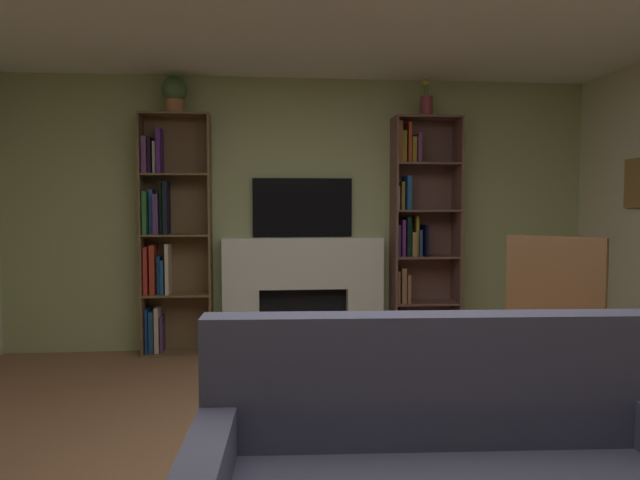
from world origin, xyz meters
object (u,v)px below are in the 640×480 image
(bookshelf_right, at_px, (417,231))
(potted_plant, at_px, (174,93))
(coffee_table, at_px, (403,430))
(fireplace, at_px, (303,291))
(armchair, at_px, (545,331))
(bookshelf_left, at_px, (168,237))
(tv, at_px, (302,207))
(vase_with_flowers, at_px, (427,104))

(bookshelf_right, bearing_deg, potted_plant, -179.01)
(bookshelf_right, xyz_separation_m, coffee_table, (-0.80, -2.80, -0.80))
(fireplace, xyz_separation_m, coffee_table, (0.28, -2.81, -0.24))
(armchair, bearing_deg, bookshelf_left, 144.57)
(bookshelf_left, relative_size, armchair, 1.88)
(fireplace, height_order, tv, tv)
(fireplace, bearing_deg, bookshelf_left, 179.70)
(fireplace, distance_m, potted_plant, 2.14)
(potted_plant, bearing_deg, coffee_table, -62.68)
(fireplace, xyz_separation_m, bookshelf_left, (-1.23, 0.01, 0.51))
(tv, relative_size, potted_plant, 2.85)
(tv, height_order, coffee_table, tv)
(coffee_table, bearing_deg, vase_with_flowers, 72.47)
(bookshelf_right, bearing_deg, coffee_table, -105.95)
(bookshelf_right, height_order, vase_with_flowers, vase_with_flowers)
(armchair, bearing_deg, bookshelf_right, 100.50)
(potted_plant, bearing_deg, fireplace, 2.11)
(bookshelf_right, bearing_deg, fireplace, 179.78)
(potted_plant, distance_m, coffee_table, 3.72)
(fireplace, height_order, bookshelf_left, bookshelf_left)
(potted_plant, bearing_deg, bookshelf_right, 0.99)
(vase_with_flowers, xyz_separation_m, armchair, (0.28, -1.84, -1.74))
(tv, relative_size, bookshelf_right, 0.43)
(tv, distance_m, armchair, 2.55)
(tv, distance_m, bookshelf_right, 1.10)
(tv, bearing_deg, armchair, -53.99)
(tv, distance_m, potted_plant, 1.54)
(tv, bearing_deg, coffee_table, -84.51)
(tv, relative_size, coffee_table, 1.02)
(fireplace, distance_m, coffee_table, 2.83)
(fireplace, xyz_separation_m, bookshelf_right, (1.08, -0.00, 0.56))
(vase_with_flowers, relative_size, armchair, 0.30)
(fireplace, bearing_deg, tv, 90.00)
(bookshelf_left, relative_size, potted_plant, 6.67)
(bookshelf_right, bearing_deg, bookshelf_left, 179.74)
(bookshelf_left, distance_m, potted_plant, 1.29)
(vase_with_flowers, relative_size, coffee_table, 0.38)
(bookshelf_right, distance_m, potted_plant, 2.55)
(fireplace, relative_size, bookshelf_right, 0.73)
(potted_plant, bearing_deg, armchair, -35.56)
(vase_with_flowers, height_order, coffee_table, vase_with_flowers)
(vase_with_flowers, distance_m, coffee_table, 3.51)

